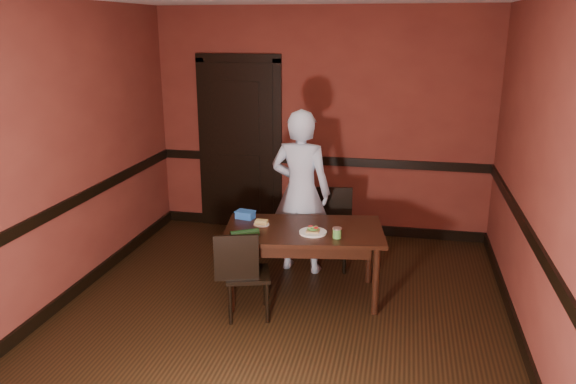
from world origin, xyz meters
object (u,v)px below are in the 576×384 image
at_px(sauce_jar, 337,233).
at_px(food_tub, 245,215).
at_px(person, 301,192).
at_px(cheese_saucer, 261,223).
at_px(chair_far, 329,230).
at_px(chair_near, 248,273).
at_px(sandwich_plate, 313,231).
at_px(dining_table, 304,263).

xyz_separation_m(sauce_jar, food_tub, (-0.93, 0.34, -0.01)).
distance_m(person, cheese_saucer, 0.66).
relative_size(chair_far, sauce_jar, 8.75).
height_order(chair_near, sandwich_plate, chair_near).
relative_size(person, sauce_jar, 17.80).
xyz_separation_m(person, food_tub, (-0.46, -0.44, -0.13)).
relative_size(sandwich_plate, sauce_jar, 2.63).
bearing_deg(chair_far, chair_near, -122.37).
height_order(sauce_jar, food_tub, sauce_jar).
xyz_separation_m(cheese_saucer, food_tub, (-0.20, 0.15, 0.02)).
xyz_separation_m(dining_table, chair_far, (0.14, 0.72, 0.08)).
distance_m(dining_table, chair_near, 0.62).
bearing_deg(dining_table, chair_far, 69.90).
relative_size(chair_far, person, 0.49).
xyz_separation_m(chair_far, food_tub, (-0.75, -0.55, 0.30)).
height_order(sauce_jar, cheese_saucer, sauce_jar).
relative_size(dining_table, sandwich_plate, 5.79).
distance_m(chair_near, sauce_jar, 0.85).
xyz_separation_m(chair_near, person, (0.27, 1.06, 0.44)).
distance_m(sandwich_plate, food_tub, 0.76).
height_order(sandwich_plate, cheese_saucer, sandwich_plate).
relative_size(person, cheese_saucer, 11.34).
relative_size(chair_far, sandwich_plate, 3.33).
relative_size(dining_table, sauce_jar, 15.21).
relative_size(chair_far, food_tub, 4.17).
distance_m(chair_far, sandwich_plate, 0.87).
xyz_separation_m(sandwich_plate, food_tub, (-0.71, 0.27, 0.02)).
bearing_deg(dining_table, person, 94.15).
bearing_deg(chair_near, food_tub, -89.91).
xyz_separation_m(person, sandwich_plate, (0.24, -0.70, -0.15)).
xyz_separation_m(sandwich_plate, cheese_saucer, (-0.51, 0.12, 0.00)).
distance_m(dining_table, sauce_jar, 0.53).
bearing_deg(chair_far, dining_table, -108.24).
distance_m(chair_far, cheese_saucer, 0.93).
relative_size(dining_table, food_tub, 7.25).
bearing_deg(sandwich_plate, person, 109.06).
height_order(dining_table, chair_near, chair_near).
height_order(chair_far, sandwich_plate, chair_far).
distance_m(sauce_jar, food_tub, 0.99).
bearing_deg(chair_far, sandwich_plate, -100.03).
bearing_deg(food_tub, chair_far, 48.00).
distance_m(dining_table, person, 0.80).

